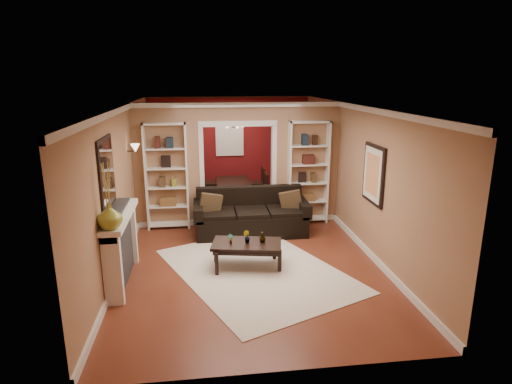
{
  "coord_description": "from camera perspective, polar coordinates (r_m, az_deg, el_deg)",
  "views": [
    {
      "loc": [
        -0.79,
        -8.06,
        3.2
      ],
      "look_at": [
        0.14,
        -0.8,
        1.24
      ],
      "focal_mm": 30.0,
      "sensor_mm": 36.0,
      "label": 1
    }
  ],
  "objects": [
    {
      "name": "pillow_right",
      "position": [
        9.05,
        4.7,
        -1.26
      ],
      "size": [
        0.46,
        0.23,
        0.44
      ],
      "primitive_type": "cube",
      "rotation": [
        0.0,
        0.0,
        -0.24
      ],
      "color": "#513D22",
      "rests_on": "sofa"
    },
    {
      "name": "dining_table",
      "position": [
        11.23,
        -2.86,
        -0.09
      ],
      "size": [
        1.6,
        0.89,
        0.56
      ],
      "primitive_type": "imported",
      "rotation": [
        0.0,
        0.0,
        1.57
      ],
      "color": "black",
      "rests_on": "floor"
    },
    {
      "name": "dining_window",
      "position": [
        12.13,
        -3.54,
        7.14
      ],
      "size": [
        0.78,
        0.03,
        0.98
      ],
      "primitive_type": "cube",
      "color": "#8CA5CC",
      "rests_on": "wall_back"
    },
    {
      "name": "plant_right",
      "position": [
        7.42,
        0.88,
        -5.95
      ],
      "size": [
        0.16,
        0.16,
        0.2
      ],
      "primitive_type": "imported",
      "rotation": [
        0.0,
        0.0,
        4.12
      ],
      "color": "#336626",
      "rests_on": "coffee_table"
    },
    {
      "name": "dining_chair_sw",
      "position": [
        11.45,
        -5.74,
        1.14
      ],
      "size": [
        0.62,
        0.62,
        0.95
      ],
      "primitive_type": "cube",
      "rotation": [
        0.0,
        0.0,
        1.17
      ],
      "color": "black",
      "rests_on": "floor"
    },
    {
      "name": "wall_front",
      "position": [
        4.53,
        3.39,
        -9.17
      ],
      "size": [
        8.0,
        0.0,
        8.0
      ],
      "primitive_type": "plane",
      "rotation": [
        -1.57,
        0.0,
        0.0
      ],
      "color": "#A47857",
      "rests_on": "ground"
    },
    {
      "name": "plant_left",
      "position": [
        7.37,
        -3.4,
        -6.25
      ],
      "size": [
        0.11,
        0.1,
        0.17
      ],
      "primitive_type": "imported",
      "rotation": [
        0.0,
        0.0,
        0.49
      ],
      "color": "#336626",
      "rests_on": "coffee_table"
    },
    {
      "name": "floor",
      "position": [
        8.71,
        -1.62,
        -6.58
      ],
      "size": [
        8.0,
        8.0,
        0.0
      ],
      "primitive_type": "plane",
      "color": "brown",
      "rests_on": "ground"
    },
    {
      "name": "sofa",
      "position": [
        8.99,
        -0.65,
        -2.71
      ],
      "size": [
        2.39,
        1.03,
        0.94
      ],
      "primitive_type": "cube",
      "color": "black",
      "rests_on": "floor"
    },
    {
      "name": "wall_sconce",
      "position": [
        8.82,
        -16.17,
        5.46
      ],
      "size": [
        0.18,
        0.18,
        0.22
      ],
      "primitive_type": "cube",
      "color": "#FFE0A5",
      "rests_on": "wall_left"
    },
    {
      "name": "mirror",
      "position": [
        6.86,
        -19.29,
        2.35
      ],
      "size": [
        0.03,
        0.95,
        1.1
      ],
      "primitive_type": "cube",
      "color": "silver",
      "rests_on": "wall_left"
    },
    {
      "name": "wall_left",
      "position": [
        8.4,
        -17.15,
        1.58
      ],
      "size": [
        0.0,
        8.0,
        8.0
      ],
      "primitive_type": "plane",
      "rotation": [
        1.57,
        0.0,
        1.57
      ],
      "color": "#A47857",
      "rests_on": "ground"
    },
    {
      "name": "vase",
      "position": [
        6.28,
        -18.94,
        -3.06
      ],
      "size": [
        0.43,
        0.43,
        0.37
      ],
      "primitive_type": "imported",
      "rotation": [
        0.0,
        0.0,
        -0.25
      ],
      "color": "olive",
      "rests_on": "fireplace"
    },
    {
      "name": "pillow_left",
      "position": [
        8.86,
        -6.1,
        -1.64
      ],
      "size": [
        0.46,
        0.22,
        0.45
      ],
      "primitive_type": "cube",
      "rotation": [
        0.0,
        0.0,
        0.21
      ],
      "color": "#513D22",
      "rests_on": "sofa"
    },
    {
      "name": "bookshelf_left",
      "position": [
        9.35,
        -11.81,
        2.0
      ],
      "size": [
        0.9,
        0.3,
        2.3
      ],
      "primitive_type": "cube",
      "color": "white",
      "rests_on": "floor"
    },
    {
      "name": "area_rug",
      "position": [
        7.46,
        0.01,
        -10.37
      ],
      "size": [
        3.58,
        4.08,
        0.01
      ],
      "primitive_type": "cube",
      "rotation": [
        0.0,
        0.0,
        0.41
      ],
      "color": "silver",
      "rests_on": "floor"
    },
    {
      "name": "fireplace",
      "position": [
        7.18,
        -17.35,
        -7.14
      ],
      "size": [
        0.32,
        1.7,
        1.16
      ],
      "primitive_type": "cube",
      "color": "white",
      "rests_on": "floor"
    },
    {
      "name": "wall_right",
      "position": [
        8.81,
        13.05,
        2.47
      ],
      "size": [
        0.0,
        8.0,
        8.0
      ],
      "primitive_type": "plane",
      "rotation": [
        1.57,
        0.0,
        -1.57
      ],
      "color": "#A47857",
      "rests_on": "ground"
    },
    {
      "name": "red_back_panel",
      "position": [
        12.2,
        -3.54,
        6.1
      ],
      "size": [
        4.44,
        0.04,
        2.64
      ],
      "primitive_type": "cube",
      "color": "maroon",
      "rests_on": "floor"
    },
    {
      "name": "coffee_table",
      "position": [
        7.51,
        -1.24,
        -8.37
      ],
      "size": [
        1.28,
        0.85,
        0.45
      ],
      "primitive_type": "cube",
      "rotation": [
        0.0,
        0.0,
        -0.19
      ],
      "color": "black",
      "rests_on": "floor"
    },
    {
      "name": "chandelier",
      "position": [
        10.85,
        -3.14,
        8.73
      ],
      "size": [
        0.5,
        0.5,
        0.3
      ],
      "primitive_type": "cube",
      "color": "#3A251A",
      "rests_on": "ceiling"
    },
    {
      "name": "partition_wall",
      "position": [
        9.48,
        -2.4,
        3.71
      ],
      "size": [
        4.5,
        0.15,
        2.7
      ],
      "primitive_type": "cube",
      "color": "#A47857",
      "rests_on": "floor"
    },
    {
      "name": "dining_chair_se",
      "position": [
        11.53,
        -0.26,
        1.18
      ],
      "size": [
        0.56,
        0.56,
        0.89
      ],
      "primitive_type": "cube",
      "rotation": [
        0.0,
        0.0,
        -1.24
      ],
      "color": "black",
      "rests_on": "floor"
    },
    {
      "name": "framed_art",
      "position": [
        7.85,
        15.35,
        2.3
      ],
      "size": [
        0.04,
        0.85,
        1.05
      ],
      "primitive_type": "cube",
      "color": "black",
      "rests_on": "wall_right"
    },
    {
      "name": "bookshelf_right",
      "position": [
        9.61,
        6.96,
        2.55
      ],
      "size": [
        0.9,
        0.3,
        2.3
      ],
      "primitive_type": "cube",
      "color": "white",
      "rests_on": "floor"
    },
    {
      "name": "ceiling",
      "position": [
        8.11,
        -1.76,
        11.44
      ],
      "size": [
        8.0,
        8.0,
        0.0
      ],
      "primitive_type": "plane",
      "rotation": [
        3.14,
        0.0,
        0.0
      ],
      "color": "white",
      "rests_on": "ground"
    },
    {
      "name": "dining_chair_ne",
      "position": [
        10.96,
        0.12,
        0.39
      ],
      "size": [
        0.53,
        0.53,
        0.88
      ],
      "primitive_type": "cube",
      "rotation": [
        0.0,
        0.0,
        -1.31
      ],
      "color": "black",
      "rests_on": "floor"
    },
    {
      "name": "dining_chair_nw",
      "position": [
        10.87,
        -5.63,
        0.2
      ],
      "size": [
        0.56,
        0.56,
        0.88
      ],
      "primitive_type": "cube",
      "rotation": [
        0.0,
        0.0,
        1.19
      ],
      "color": "black",
      "rests_on": "floor"
    },
    {
      "name": "plant_center",
      "position": [
        7.38,
        -1.25,
        -6.02
      ],
      "size": [
        0.15,
        0.15,
        0.21
      ],
      "primitive_type": "imported",
      "rotation": [
        0.0,
        0.0,
        2.41
      ],
      "color": "#336626",
      "rests_on": "coffee_table"
    },
    {
      "name": "wall_back",
      "position": [
        12.23,
        -3.55,
        6.26
      ],
      "size": [
        8.0,
        0.0,
        8.0
      ],
      "primitive_type": "plane",
      "rotation": [
        1.57,
        0.0,
        0.0
      ],
      "color": "#A47857",
      "rests_on": "ground"
    }
  ]
}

